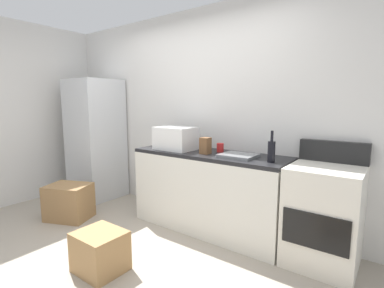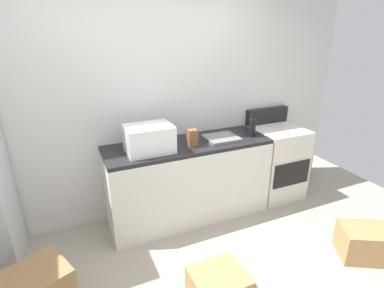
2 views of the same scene
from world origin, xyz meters
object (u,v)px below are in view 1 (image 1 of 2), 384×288
object	(u,v)px
refrigerator	(96,139)
microwave	(176,138)
stove_oven	(323,214)
cardboard_box_medium	(69,202)
knife_block	(205,146)
coffee_mug	(220,148)
wine_bottle	(271,151)
cardboard_box_large	(101,252)

from	to	relation	value
refrigerator	microwave	size ratio (longest dim) A/B	3.91
stove_oven	cardboard_box_medium	xyz separation A→B (m)	(-2.79, -0.82, -0.25)
cardboard_box_medium	knife_block	bearing A→B (deg)	24.69
stove_oven	cardboard_box_medium	distance (m)	2.92
stove_oven	microwave	size ratio (longest dim) A/B	2.39
stove_oven	knife_block	distance (m)	1.33
coffee_mug	knife_block	world-z (taller)	knife_block
refrigerator	coffee_mug	distance (m)	2.13
wine_bottle	coffee_mug	distance (m)	0.71
stove_oven	cardboard_box_medium	world-z (taller)	stove_oven
refrigerator	coffee_mug	world-z (taller)	refrigerator
stove_oven	wine_bottle	xyz separation A→B (m)	(-0.47, -0.10, 0.54)
stove_oven	knife_block	xyz separation A→B (m)	(-1.22, -0.10, 0.52)
knife_block	cardboard_box_medium	world-z (taller)	knife_block
stove_oven	coffee_mug	xyz separation A→B (m)	(-1.14, 0.10, 0.48)
microwave	knife_block	xyz separation A→B (m)	(0.45, -0.03, -0.05)
cardboard_box_large	microwave	bearing A→B (deg)	97.05
microwave	coffee_mug	bearing A→B (deg)	17.35
wine_bottle	coffee_mug	bearing A→B (deg)	163.41
refrigerator	wine_bottle	size ratio (longest dim) A/B	5.99
stove_oven	cardboard_box_large	size ratio (longest dim) A/B	2.71
microwave	coffee_mug	distance (m)	0.55
microwave	stove_oven	bearing A→B (deg)	2.17
microwave	wine_bottle	bearing A→B (deg)	-1.84
cardboard_box_large	cardboard_box_medium	distance (m)	1.36
wine_bottle	knife_block	world-z (taller)	wine_bottle
refrigerator	microwave	world-z (taller)	refrigerator
stove_oven	wine_bottle	world-z (taller)	wine_bottle
microwave	cardboard_box_large	xyz separation A→B (m)	(0.15, -1.21, -0.86)
knife_block	cardboard_box_medium	size ratio (longest dim) A/B	0.36
refrigerator	wine_bottle	distance (m)	2.81
refrigerator	stove_oven	size ratio (longest dim) A/B	1.63
refrigerator	coffee_mug	bearing A→B (deg)	4.17
wine_bottle	knife_block	distance (m)	0.75
refrigerator	coffee_mug	size ratio (longest dim) A/B	17.97
knife_block	cardboard_box_large	bearing A→B (deg)	-104.23
microwave	cardboard_box_large	bearing A→B (deg)	-82.95
microwave	coffee_mug	size ratio (longest dim) A/B	4.60
refrigerator	microwave	xyz separation A→B (m)	(1.60, -0.01, 0.14)
stove_oven	wine_bottle	distance (m)	0.72
wine_bottle	coffee_mug	size ratio (longest dim) A/B	3.00
refrigerator	knife_block	bearing A→B (deg)	-1.12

